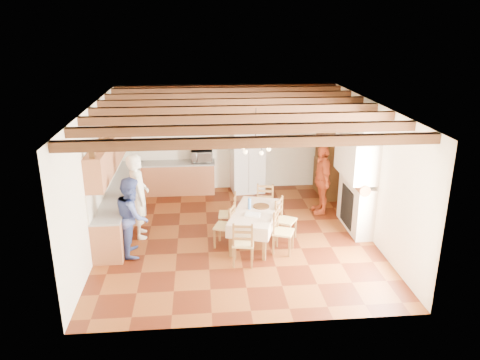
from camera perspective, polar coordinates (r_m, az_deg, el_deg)
name	(u,v)px	position (r m, az deg, el deg)	size (l,w,h in m)	color
floor	(237,236)	(10.74, -0.39, -6.90)	(6.00, 6.50, 0.02)	#47180A
ceiling	(236,105)	(9.80, -0.43, 9.17)	(6.00, 6.50, 0.02)	white
wall_back	(227,138)	(13.29, -1.58, 5.19)	(6.00, 0.02, 3.00)	#EFE6CC
wall_front	(254,241)	(7.17, 1.77, -7.49)	(6.00, 0.02, 3.00)	#EFE6CC
wall_left	(95,178)	(10.38, -17.21, 0.25)	(0.02, 6.50, 3.00)	#EFE6CC
wall_right	(371,170)	(10.83, 15.68, 1.18)	(0.02, 6.50, 3.00)	#EFE6CC
ceiling_beams	(237,109)	(9.82, -0.43, 8.59)	(6.00, 6.30, 0.16)	#3C2112
lower_cabinets_left	(122,205)	(11.65, -14.21, -3.01)	(0.60, 4.30, 0.86)	brown
lower_cabinets_back	(173,178)	(13.30, -8.13, 0.20)	(2.30, 0.60, 0.86)	brown
countertop_left	(120,188)	(11.49, -14.39, -0.93)	(0.62, 4.30, 0.04)	slate
countertop_back	(173,163)	(13.16, -8.22, 2.05)	(2.34, 0.62, 0.04)	slate
backsplash_left	(107,175)	(11.44, -15.93, 0.54)	(0.03, 4.30, 0.60)	silver
backsplash_back	(173,149)	(13.34, -8.23, 3.72)	(2.30, 0.03, 0.60)	silver
upper_cabinets	(111,149)	(11.23, -15.42, 3.71)	(0.35, 4.20, 0.70)	brown
fireplace	(355,172)	(10.94, 13.85, 0.97)	(0.56, 1.60, 2.80)	beige
wall_picture	(282,125)	(13.37, 5.11, 6.74)	(0.34, 0.03, 0.42)	black
refrigerator	(247,161)	(13.22, 0.91, 2.36)	(0.89, 0.73, 1.77)	white
hutch	(329,158)	(13.08, 10.80, 2.71)	(0.50, 1.19, 2.16)	#392210
dining_table	(255,215)	(10.20, 1.81, -4.26)	(1.35, 1.88, 0.74)	beige
chandelier	(256,144)	(9.67, 1.90, 4.41)	(0.47, 0.47, 0.03)	black
chair_left_near	(224,225)	(10.13, -1.91, -5.55)	(0.42, 0.40, 0.96)	brown
chair_left_far	(228,214)	(10.70, -1.52, -4.13)	(0.42, 0.40, 0.96)	brown
chair_right_near	(283,231)	(9.90, 5.31, -6.24)	(0.42, 0.40, 0.96)	brown
chair_right_far	(286,220)	(10.45, 5.58, -4.83)	(0.42, 0.40, 0.96)	brown
chair_end_near	(243,242)	(9.40, 0.40, -7.60)	(0.42, 0.40, 0.96)	brown
chair_end_far	(265,205)	(11.17, 3.01, -3.11)	(0.42, 0.40, 0.96)	brown
person_man	(138,196)	(10.63, -12.28, -1.91)	(0.71, 0.46, 1.93)	white
person_woman_blue	(132,216)	(9.93, -12.99, -4.31)	(0.82, 0.64, 1.68)	#3E4E93
person_woman_red	(322,179)	(11.89, 9.95, 0.06)	(1.03, 0.43, 1.76)	#BC4620
microwave	(202,156)	(13.09, -4.70, 2.92)	(0.58, 0.40, 0.32)	silver
fridge_vase	(250,125)	(12.96, 1.22, 6.77)	(0.29, 0.29, 0.31)	#392210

